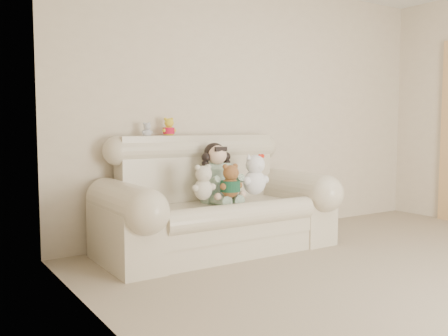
% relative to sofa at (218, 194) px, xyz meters
% --- Properties ---
extents(wall_back, '(4.50, 0.00, 4.50)m').
position_rel_sofa_xyz_m(wall_back, '(0.84, 0.50, 0.78)').
color(wall_back, beige).
rests_on(wall_back, ground).
extents(wall_left, '(0.00, 5.00, 5.00)m').
position_rel_sofa_xyz_m(wall_left, '(-1.41, -2.00, 0.78)').
color(wall_left, beige).
rests_on(wall_left, ground).
extents(sofa, '(2.10, 0.95, 1.03)m').
position_rel_sofa_xyz_m(sofa, '(0.00, 0.00, 0.00)').
color(sofa, beige).
rests_on(sofa, floor).
extents(seated_child, '(0.36, 0.43, 0.55)m').
position_rel_sofa_xyz_m(seated_child, '(0.04, 0.08, 0.18)').
color(seated_child, '#326E43').
rests_on(seated_child, sofa).
extents(brown_teddy, '(0.22, 0.17, 0.34)m').
position_rel_sofa_xyz_m(brown_teddy, '(0.02, -0.17, 0.16)').
color(brown_teddy, brown).
rests_on(brown_teddy, sofa).
extents(white_cat, '(0.29, 0.23, 0.43)m').
position_rel_sofa_xyz_m(white_cat, '(0.32, -0.12, 0.20)').
color(white_cat, white).
rests_on(white_cat, sofa).
extents(cream_teddy, '(0.27, 0.24, 0.35)m').
position_rel_sofa_xyz_m(cream_teddy, '(-0.24, -0.15, 0.16)').
color(cream_teddy, silver).
rests_on(cream_teddy, sofa).
extents(yellow_mini_bear, '(0.16, 0.15, 0.21)m').
position_rel_sofa_xyz_m(yellow_mini_bear, '(-0.29, 0.38, 0.60)').
color(yellow_mini_bear, yellow).
rests_on(yellow_mini_bear, sofa).
extents(grey_mini_plush, '(0.12, 0.10, 0.16)m').
position_rel_sofa_xyz_m(grey_mini_plush, '(-0.51, 0.37, 0.58)').
color(grey_mini_plush, silver).
rests_on(grey_mini_plush, sofa).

